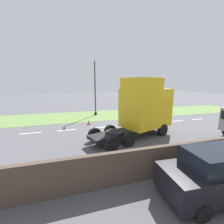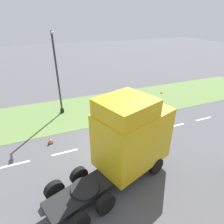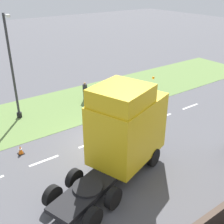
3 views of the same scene
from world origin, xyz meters
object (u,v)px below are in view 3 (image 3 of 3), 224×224
at_px(lamp_post, 13,74).
at_px(traffic_cone_trailing, 146,111).
at_px(traffic_cone_lead, 20,150).
at_px(lorry_cab, 124,129).
at_px(pedestrian, 85,91).

distance_m(lamp_post, traffic_cone_trailing, 10.06).
bearing_deg(traffic_cone_trailing, traffic_cone_lead, -92.21).
xyz_separation_m(lamp_post, traffic_cone_lead, (4.76, -1.62, -3.14)).
height_order(lamp_post, traffic_cone_lead, lamp_post).
height_order(lorry_cab, traffic_cone_trailing, lorry_cab).
distance_m(lorry_cab, lamp_post, 9.86).
relative_size(lorry_cab, traffic_cone_lead, 13.31).
height_order(pedestrian, traffic_cone_trailing, pedestrian).
bearing_deg(lorry_cab, pedestrian, 142.07).
distance_m(lorry_cab, traffic_cone_lead, 6.65).
xyz_separation_m(lorry_cab, pedestrian, (-9.50, 3.26, -1.69)).
distance_m(lorry_cab, pedestrian, 10.19).
bearing_deg(traffic_cone_trailing, pedestrian, -155.81).
height_order(pedestrian, traffic_cone_lead, pedestrian).
relative_size(lorry_cab, pedestrian, 4.77).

